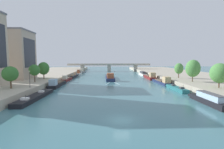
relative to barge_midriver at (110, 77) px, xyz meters
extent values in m
plane|color=#42757F|center=(0.68, -52.64, -1.06)|extent=(400.00, 400.00, 0.00)
cube|color=#B2A893|center=(-39.35, 2.36, -0.05)|extent=(36.00, 170.00, 2.01)
cube|color=#B2A893|center=(40.70, 2.36, -0.05)|extent=(36.00, 170.00, 2.01)
cube|color=#1E284C|center=(-0.02, 0.88, -0.41)|extent=(4.36, 21.06, 1.29)
cube|color=#1E284C|center=(-0.25, 11.72, -0.28)|extent=(3.74, 1.35, 1.02)
cube|color=#1E284C|center=(-0.02, 0.88, 0.27)|extent=(4.44, 21.06, 0.06)
cube|color=#9E5133|center=(0.13, -6.25, 1.39)|extent=(3.02, 4.26, 2.18)
cube|color=black|center=(0.09, -4.14, 1.71)|extent=(2.35, 0.08, 0.61)
cube|color=brown|center=(-0.06, 2.98, 0.48)|extent=(3.28, 10.97, 0.36)
cylinder|color=#232328|center=(0.70, -5.40, 0.85)|extent=(0.07, 0.07, 1.10)
cube|color=silver|center=(2.55, -13.87, -1.04)|extent=(2.12, 5.84, 0.03)
cube|color=silver|center=(-1.05, -13.95, -1.04)|extent=(1.88, 5.89, 0.03)
cube|color=black|center=(-19.05, -38.55, -0.59)|extent=(3.21, 15.88, 0.93)
cube|color=black|center=(-18.77, -30.30, -0.50)|extent=(2.59, 1.29, 0.83)
cube|color=black|center=(-19.05, -38.55, -0.09)|extent=(3.27, 15.88, 0.06)
cube|color=white|center=(-18.93, -35.07, 0.14)|extent=(1.37, 0.94, 0.40)
cube|color=white|center=(-19.20, -42.97, 0.18)|extent=(1.51, 1.15, 0.48)
cylinder|color=#232328|center=(-18.80, -43.29, 0.49)|extent=(0.07, 0.07, 1.10)
cube|color=black|center=(-19.49, -19.64, -0.52)|extent=(3.15, 13.84, 1.07)
cube|color=black|center=(-19.64, -12.40, -0.42)|extent=(2.74, 1.28, 0.90)
cube|color=black|center=(-19.49, -19.64, 0.04)|extent=(3.20, 13.84, 0.06)
cube|color=#9EBCD6|center=(-19.39, -24.33, 1.05)|extent=(2.20, 2.80, 1.97)
cube|color=black|center=(-19.42, -22.94, 1.35)|extent=(1.72, 0.07, 0.55)
cube|color=brown|center=(-19.52, -18.26, 0.25)|extent=(2.38, 7.21, 0.36)
cylinder|color=#232328|center=(-18.98, -23.77, 0.62)|extent=(0.07, 0.07, 1.10)
cube|color=maroon|center=(-19.62, -4.94, -0.54)|extent=(2.49, 9.71, 1.02)
cube|color=maroon|center=(-19.42, 0.22, -0.44)|extent=(2.05, 1.30, 0.88)
cube|color=maroon|center=(-19.62, -4.94, 0.00)|extent=(2.53, 9.72, 0.06)
cube|color=beige|center=(-19.75, -8.22, 0.91)|extent=(1.66, 1.99, 1.76)
cube|color=black|center=(-19.71, -7.24, 1.17)|extent=(1.27, 0.08, 0.49)
cube|color=brown|center=(-19.58, -3.98, 0.21)|extent=(1.84, 5.07, 0.36)
cylinder|color=#232328|center=(-19.42, -7.84, 0.58)|extent=(0.07, 0.07, 1.10)
cube|color=black|center=(-19.53, 9.30, -0.49)|extent=(2.81, 12.69, 1.13)
cube|color=black|center=(-19.37, 15.96, -0.38)|extent=(2.40, 1.30, 0.93)
cube|color=black|center=(-19.53, 9.30, 0.10)|extent=(2.86, 12.69, 0.06)
cube|color=tan|center=(-19.46, 12.08, 0.33)|extent=(1.27, 0.93, 0.40)
cube|color=tan|center=(-19.62, 5.76, 0.37)|extent=(1.40, 1.13, 0.48)
cylinder|color=#232328|center=(-19.25, 5.50, 0.68)|extent=(0.07, 0.07, 1.10)
cube|color=silver|center=(-19.12, 24.95, -0.49)|extent=(2.36, 11.57, 1.13)
cube|color=silver|center=(-19.33, 31.05, -0.38)|extent=(1.92, 1.30, 0.93)
cube|color=silver|center=(-19.12, 24.95, 0.10)|extent=(2.40, 11.57, 0.06)
cube|color=#9E5133|center=(-18.99, 21.03, 1.23)|extent=(1.56, 2.35, 2.19)
cube|color=black|center=(-19.03, 22.20, 1.56)|extent=(1.19, 0.07, 0.61)
cube|color=brown|center=(-19.16, 26.10, 0.31)|extent=(1.74, 6.03, 0.36)
cylinder|color=#232328|center=(-18.71, 21.50, 0.68)|extent=(0.07, 0.07, 1.10)
cube|color=gray|center=(-19.28, 41.02, -0.47)|extent=(2.57, 11.78, 1.17)
cube|color=gray|center=(-19.19, 47.24, -0.36)|extent=(2.29, 1.28, 0.95)
cube|color=gray|center=(-19.28, 41.02, 0.14)|extent=(2.62, 11.78, 0.06)
cube|color=beige|center=(-19.34, 37.02, 1.27)|extent=(1.83, 2.38, 2.19)
cube|color=black|center=(-19.33, 38.21, 1.60)|extent=(1.44, 0.05, 0.61)
cube|color=brown|center=(-19.27, 42.19, 0.35)|extent=(1.96, 6.14, 0.36)
cylinder|color=#232328|center=(-18.98, 37.49, 0.72)|extent=(0.07, 0.07, 1.10)
cube|color=black|center=(20.33, -44.08, -0.49)|extent=(2.32, 10.98, 1.14)
cube|color=black|center=(20.27, -38.25, -0.37)|extent=(2.10, 1.26, 0.94)
cube|color=black|center=(20.33, -44.08, 0.12)|extent=(2.36, 10.98, 0.06)
cube|color=#9EBCD6|center=(20.33, -44.63, 0.74)|extent=(1.88, 7.03, 1.19)
cube|color=#4C4C51|center=(20.33, -44.63, 1.38)|extent=(2.01, 7.24, 0.08)
cylinder|color=#232328|center=(20.69, -47.37, 0.70)|extent=(0.07, 0.07, 1.10)
cube|color=#23666B|center=(20.33, -28.97, -0.53)|extent=(2.21, 11.11, 1.05)
cube|color=#23666B|center=(20.26, -23.08, -0.42)|extent=(1.99, 1.25, 0.89)
cube|color=#23666B|center=(20.33, -28.97, 0.03)|extent=(2.25, 11.11, 0.06)
cube|color=#38383D|center=(20.30, -26.53, 0.26)|extent=(1.05, 0.91, 0.40)
cube|color=#38383D|center=(20.36, -32.07, 0.30)|extent=(1.16, 1.11, 0.48)
cylinder|color=#232328|center=(20.68, -32.29, 0.61)|extent=(0.07, 0.07, 1.10)
cube|color=#1E284C|center=(20.62, -14.75, -0.60)|extent=(3.37, 13.70, 0.92)
cube|color=#1E284C|center=(20.40, -7.60, -0.51)|extent=(2.84, 1.29, 0.82)
cube|color=#1E284C|center=(20.62, -14.75, -0.11)|extent=(3.42, 13.70, 0.06)
cube|color=tan|center=(20.76, -19.38, 1.05)|extent=(2.30, 2.79, 2.26)
cube|color=black|center=(20.72, -18.01, 1.39)|extent=(1.77, 0.08, 0.63)
cube|color=brown|center=(20.58, -13.39, 0.10)|extent=(2.52, 7.15, 0.36)
cylinder|color=#232328|center=(21.19, -18.82, 0.47)|extent=(0.07, 0.07, 1.10)
cube|color=maroon|center=(20.34, 1.56, -0.44)|extent=(3.72, 15.01, 1.24)
cube|color=maroon|center=(20.59, 9.36, -0.31)|extent=(3.12, 1.36, 0.99)
cube|color=maroon|center=(20.34, 1.56, 0.22)|extent=(3.79, 15.01, 0.06)
cube|color=tan|center=(20.17, -3.51, 1.35)|extent=(2.53, 3.06, 2.21)
cube|color=black|center=(20.22, -2.01, 1.68)|extent=(1.94, 0.09, 0.62)
cube|color=brown|center=(20.39, 3.05, 0.43)|extent=(2.78, 7.83, 0.36)
cylinder|color=#232328|center=(20.68, -2.93, 0.80)|extent=(0.07, 0.07, 1.10)
cube|color=silver|center=(20.51, 18.42, -0.47)|extent=(2.42, 10.54, 1.17)
cube|color=silver|center=(20.42, 24.02, -0.35)|extent=(2.15, 1.28, 0.95)
cube|color=silver|center=(20.51, 18.42, 0.15)|extent=(2.46, 10.54, 0.06)
cube|color=#38383D|center=(20.52, 17.90, 0.79)|extent=(1.95, 6.75, 1.23)
cube|color=#4C4C51|center=(20.52, 17.90, 1.45)|extent=(2.09, 6.95, 0.08)
cylinder|color=#232328|center=(20.90, 15.28, 0.73)|extent=(0.07, 0.07, 1.10)
cylinder|color=brown|center=(-26.86, -34.77, 2.35)|extent=(0.39, 0.39, 2.78)
ellipsoid|color=#336B2D|center=(-26.86, -34.77, 4.82)|extent=(3.90, 3.90, 3.94)
cylinder|color=brown|center=(-25.99, -22.86, 2.48)|extent=(0.32, 0.32, 3.04)
ellipsoid|color=#336B2D|center=(-25.99, -22.86, 5.03)|extent=(3.55, 3.55, 3.75)
cylinder|color=brown|center=(-26.75, -13.15, 2.32)|extent=(0.39, 0.39, 2.72)
ellipsoid|color=#336B2D|center=(-26.75, -13.15, 5.06)|extent=(4.39, 4.39, 5.02)
cylinder|color=brown|center=(28.59, -35.92, 2.21)|extent=(0.32, 0.32, 2.50)
ellipsoid|color=#4C8942|center=(28.59, -35.92, 4.92)|extent=(4.77, 4.77, 5.33)
cylinder|color=brown|center=(28.04, -23.89, 2.44)|extent=(0.29, 0.29, 2.96)
ellipsoid|color=#4C8942|center=(28.04, -23.89, 5.55)|extent=(4.74, 4.74, 5.93)
cylinder|color=brown|center=(28.23, -13.12, 2.31)|extent=(0.31, 0.31, 2.71)
ellipsoid|color=#4C8942|center=(28.23, -13.12, 4.89)|extent=(3.49, 3.49, 4.44)
cylinder|color=black|center=(-22.71, -33.20, 3.08)|extent=(0.11, 0.11, 4.26)
sphere|color=#EAE5C6|center=(-22.71, -33.20, 5.35)|extent=(0.28, 0.28, 0.28)
cylinder|color=black|center=(-22.71, -33.20, 1.06)|extent=(0.22, 0.22, 0.20)
cube|color=#A89989|center=(-39.39, -13.58, 10.15)|extent=(15.65, 11.29, 18.39)
cube|color=slate|center=(-39.39, -13.58, 19.60)|extent=(16.12, 11.63, 0.50)
cube|color=#232833|center=(-31.55, -13.58, 11.07)|extent=(0.04, 9.03, 11.03)
cube|color=#ADA899|center=(0.68, 53.70, 4.18)|extent=(68.05, 4.40, 0.60)
cube|color=#ADA899|center=(0.68, 51.70, 4.93)|extent=(68.05, 0.30, 0.90)
cube|color=#ADA899|center=(0.68, 55.70, 4.93)|extent=(68.05, 0.30, 0.90)
cube|color=#ADA899|center=(-21.35, 53.70, 1.41)|extent=(2.80, 3.60, 4.93)
cube|color=#ADA899|center=(0.68, 53.70, 1.41)|extent=(2.80, 3.60, 4.93)
cube|color=#ADA899|center=(22.70, 53.70, 1.41)|extent=(2.80, 3.60, 4.93)
camera|label=1|loc=(-1.73, -76.47, 8.47)|focal=25.10mm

